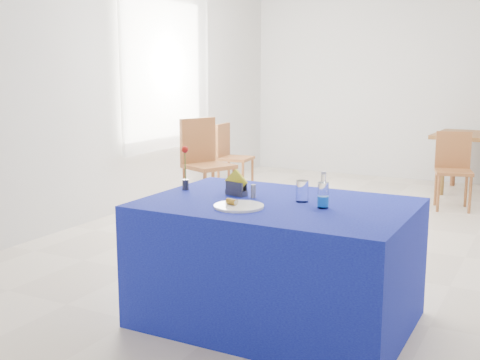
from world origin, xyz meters
The scene contains 16 objects.
floor centered at (0.00, 0.00, 0.00)m, with size 7.00×7.00×0.00m, color beige.
room_shell centered at (0.00, 0.00, 1.75)m, with size 7.00×7.00×7.00m.
window_pane centered at (-2.47, 0.80, 1.55)m, with size 0.04×1.50×1.60m, color white.
curtain centered at (-2.40, 0.80, 1.55)m, with size 0.04×1.75×1.85m, color white.
plate centered at (0.10, -2.14, 0.77)m, with size 0.29×0.29×0.01m, color white.
drinking_glass centered at (0.36, -1.83, 0.82)m, with size 0.08×0.08×0.13m, color white.
salt_shaker centered at (0.05, -1.87, 0.80)m, with size 0.03×0.03×0.09m, color gray.
pepper_shaker centered at (-0.04, -1.86, 0.80)m, with size 0.03×0.03×0.09m, color slate.
blue_table centered at (0.23, -1.90, 0.38)m, with size 1.60×1.10×0.76m.
water_bottle centered at (0.53, -1.92, 0.83)m, with size 0.07×0.07×0.21m.
napkin_holder centered at (-0.08, -1.85, 0.81)m, with size 0.16×0.09×0.17m.
rose_vase centered at (-0.46, -1.85, 0.90)m, with size 0.05×0.05×0.30m.
chair_bg_left centered at (0.71, 1.86, 0.50)m, with size 0.47×0.47×0.86m.
chair_win_a centered at (-1.72, 0.47, 0.59)m, with size 0.60×0.60×1.02m.
chair_win_b centered at (-1.97, 1.52, 0.50)m, with size 0.43×0.43×0.87m.
banana_pieces centered at (0.06, -2.16, 0.79)m, with size 0.08×0.05×0.04m.
Camera 1 is at (1.69, -5.16, 1.55)m, focal length 45.00 mm.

